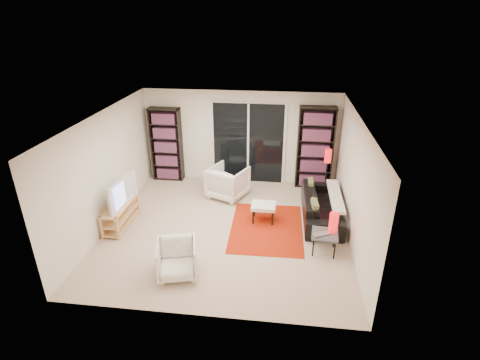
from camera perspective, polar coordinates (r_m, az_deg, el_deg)
name	(u,v)px	position (r m, az deg, el deg)	size (l,w,h in m)	color
floor	(227,228)	(8.00, -2.06, -7.33)	(5.00, 5.00, 0.00)	beige
wall_back	(241,137)	(9.74, 0.12, 6.53)	(5.00, 0.02, 2.40)	white
wall_front	(197,250)	(5.29, -6.50, -10.55)	(5.00, 0.02, 2.40)	white
wall_left	(106,170)	(8.18, -19.76, 1.38)	(0.02, 5.00, 2.40)	white
wall_right	(355,183)	(7.48, 17.09, -0.44)	(0.02, 5.00, 2.40)	white
ceiling	(225,117)	(7.02, -2.36, 9.50)	(5.00, 5.00, 0.02)	white
sliding_door	(248,144)	(9.73, 1.26, 5.58)	(1.92, 0.08, 2.16)	white
bookshelf_left	(166,145)	(10.07, -11.14, 5.32)	(0.80, 0.30, 1.95)	black
bookshelf_right	(315,148)	(9.60, 11.37, 4.81)	(0.90, 0.30, 2.10)	black
tv_stand	(121,214)	(8.38, -17.70, -4.92)	(0.38, 1.20, 0.50)	#E7B572
tv	(118,192)	(8.13, -18.04, -1.68)	(1.02, 0.13, 0.59)	black
rug	(267,228)	(8.01, 4.07, -7.26)	(1.50, 2.03, 0.01)	#A31E08
sofa	(322,206)	(8.42, 12.32, -3.85)	(2.03, 0.79, 0.59)	black
armchair_back	(228,182)	(9.11, -1.87, -0.31)	(0.83, 0.85, 0.78)	silver
armchair_front	(177,259)	(6.66, -9.58, -11.78)	(0.67, 0.69, 0.63)	silver
ottoman	(263,207)	(8.10, 3.59, -4.09)	(0.52, 0.42, 0.40)	silver
side_table	(325,235)	(7.28, 12.79, -8.24)	(0.53, 0.53, 0.40)	#434347
laptop	(322,235)	(7.16, 12.44, -8.25)	(0.33, 0.21, 0.03)	silver
table_lamp	(334,222)	(7.26, 14.07, -6.29)	(0.17, 0.17, 0.38)	red
floor_lamp	(327,161)	(9.20, 13.18, 2.77)	(0.18, 0.18, 1.21)	black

